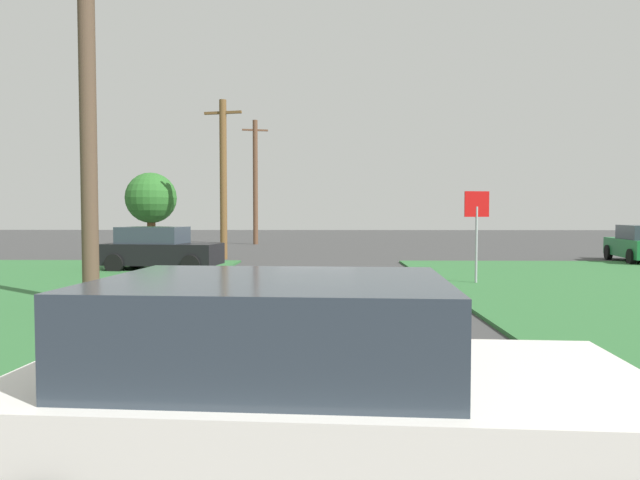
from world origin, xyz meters
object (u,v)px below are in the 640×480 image
stop_sign (477,219)px  parked_car_near_building (160,249)px  utility_pole_mid (223,178)px  utility_pole_far (255,181)px  utility_pole_near (88,129)px  car_behind_on_main_road (314,400)px  oak_tree_left (151,199)px

stop_sign → parked_car_near_building: (-10.43, 3.86, -1.12)m
utility_pole_mid → utility_pole_far: (-0.35, 13.61, 0.67)m
utility_pole_near → utility_pole_far: 27.22m
stop_sign → parked_car_near_building: stop_sign is taller
car_behind_on_main_road → utility_pole_mid: (-4.86, 22.28, 2.96)m
utility_pole_near → utility_pole_mid: (0.36, 13.61, -0.17)m
car_behind_on_main_road → utility_pole_far: (-5.21, 35.89, 3.63)m
stop_sign → car_behind_on_main_road: 13.48m
utility_pole_far → stop_sign: bearing=-67.6°
utility_pole_far → oak_tree_left: size_ratio=2.06×
car_behind_on_main_road → utility_pole_near: (-5.23, 8.67, 3.13)m
car_behind_on_main_road → utility_pole_near: utility_pole_near is taller
car_behind_on_main_road → utility_pole_far: 36.44m
parked_car_near_building → utility_pole_near: utility_pole_near is taller
stop_sign → oak_tree_left: 18.34m
parked_car_near_building → stop_sign: bearing=-13.2°
parked_car_near_building → utility_pole_far: utility_pole_far is taller
car_behind_on_main_road → utility_pole_near: bearing=124.4°
parked_car_near_building → car_behind_on_main_road: same height
utility_pole_far → car_behind_on_main_road: bearing=-81.7°
stop_sign → utility_pole_near: bearing=13.8°
oak_tree_left → utility_pole_far: bearing=69.9°
utility_pole_near → utility_pole_far: (0.01, 27.22, 0.50)m
stop_sign → parked_car_near_building: bearing=-29.5°
utility_pole_mid → oak_tree_left: size_ratio=1.73×
utility_pole_mid → oak_tree_left: bearing=146.5°
utility_pole_near → utility_pole_far: size_ratio=0.89×
utility_pole_far → utility_pole_near: bearing=-90.0°
oak_tree_left → utility_pole_near: bearing=-76.6°
stop_sign → parked_car_near_building: size_ratio=0.63×
parked_car_near_building → utility_pole_mid: (1.23, 5.71, 2.96)m
utility_pole_far → oak_tree_left: bearing=-110.1°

